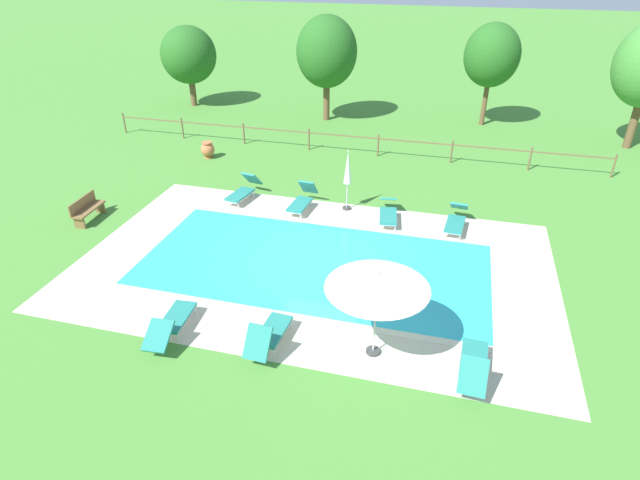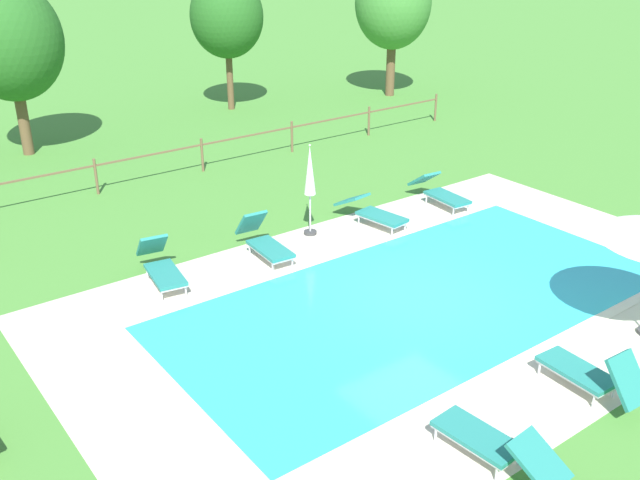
{
  "view_description": "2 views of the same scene",
  "coord_description": "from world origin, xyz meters",
  "views": [
    {
      "loc": [
        3.77,
        -13.34,
        8.76
      ],
      "look_at": [
        0.07,
        0.5,
        0.6
      ],
      "focal_mm": 29.32,
      "sensor_mm": 36.0,
      "label": 1
    },
    {
      "loc": [
        -9.47,
        -9.19,
        7.22
      ],
      "look_at": [
        -0.91,
        2.25,
        0.78
      ],
      "focal_mm": 40.28,
      "sensor_mm": 36.0,
      "label": 2
    }
  ],
  "objects": [
    {
      "name": "terracotta_urn_near_fence",
      "position": [
        -7.27,
        7.69,
        0.42
      ],
      "size": [
        0.63,
        0.63,
        0.78
      ],
      "color": "#B7663D",
      "rests_on": "ground"
    },
    {
      "name": "tree_far_west",
      "position": [
        -3.46,
        15.08,
        3.67
      ],
      "size": [
        3.28,
        3.28,
        5.58
      ],
      "color": "brown",
      "rests_on": "ground"
    },
    {
      "name": "patio_umbrella_open_foreground",
      "position": [
        2.5,
        -3.55,
        2.12
      ],
      "size": [
        2.43,
        2.43,
        2.36
      ],
      "color": "#383838",
      "rests_on": "ground"
    },
    {
      "name": "sun_lounger_south_near_corner",
      "position": [
        -0.03,
        -4.0,
        0.4
      ],
      "size": [
        0.7,
        1.87,
        1.0
      ],
      "color": "#237A70",
      "rests_on": "ground"
    },
    {
      "name": "pool_coping_rim",
      "position": [
        0.0,
        0.0,
        0.01
      ],
      "size": [
        11.22,
        5.63,
        0.01
      ],
      "color": "beige",
      "rests_on": "ground"
    },
    {
      "name": "tree_centre",
      "position": [
        -12.12,
        15.87,
        2.99
      ],
      "size": [
        3.26,
        3.26,
        4.66
      ],
      "color": "brown",
      "rests_on": "ground"
    },
    {
      "name": "swimming_pool_water",
      "position": [
        0.0,
        0.0,
        0.01
      ],
      "size": [
        10.74,
        5.15,
        0.01
      ],
      "primitive_type": "cube",
      "color": "#2DB7C6",
      "rests_on": "ground"
    },
    {
      "name": "sun_lounger_north_near_steps",
      "position": [
        -1.46,
        3.65,
        0.39
      ],
      "size": [
        0.74,
        1.91,
        0.98
      ],
      "color": "#237A70",
      "rests_on": "ground"
    },
    {
      "name": "sun_lounger_north_far",
      "position": [
        1.79,
        3.6,
        0.35
      ],
      "size": [
        0.9,
        2.14,
        0.71
      ],
      "color": "#237A70",
      "rests_on": "ground"
    },
    {
      "name": "sun_lounger_north_mid",
      "position": [
        -2.6,
        -4.17,
        0.36
      ],
      "size": [
        0.75,
        2.09,
        0.76
      ],
      "color": "#237A70",
      "rests_on": "ground"
    },
    {
      "name": "sun_lounger_north_end",
      "position": [
        4.85,
        -3.77,
        0.39
      ],
      "size": [
        0.7,
        1.94,
        0.95
      ],
      "color": "#237A70",
      "rests_on": "ground"
    },
    {
      "name": "sun_lounger_south_mid",
      "position": [
        4.18,
        3.56,
        0.37
      ],
      "size": [
        0.76,
        2.06,
        0.82
      ],
      "color": "#237A70",
      "rests_on": "ground"
    },
    {
      "name": "tree_east_mid",
      "position": [
        5.1,
        16.39,
        3.67
      ],
      "size": [
        2.88,
        2.88,
        5.31
      ],
      "color": "brown",
      "rests_on": "ground"
    },
    {
      "name": "patio_umbrella_closed_row_west",
      "position": [
        0.15,
        4.08,
        1.53
      ],
      "size": [
        0.32,
        0.32,
        2.32
      ],
      "color": "#383838",
      "rests_on": "ground"
    },
    {
      "name": "perimeter_fence",
      "position": [
        -1.34,
        10.0,
        0.7
      ],
      "size": [
        23.69,
        0.08,
        1.05
      ],
      "color": "brown",
      "rests_on": "ground"
    },
    {
      "name": "sun_lounger_south_far",
      "position": [
        -3.93,
        3.89,
        0.39
      ],
      "size": [
        0.9,
        1.99,
        0.94
      ],
      "color": "#237A70",
      "rests_on": "ground"
    },
    {
      "name": "pool_deck_paving",
      "position": [
        0.0,
        0.0,
        0.0
      ],
      "size": [
        14.61,
        9.02,
        0.01
      ],
      "primitive_type": "cube",
      "color": "beige",
      "rests_on": "ground"
    },
    {
      "name": "ground_plane",
      "position": [
        0.0,
        0.0,
        0.0
      ],
      "size": [
        160.0,
        160.0,
        0.0
      ],
      "primitive_type": "plane",
      "color": "#478433"
    },
    {
      "name": "wooden_bench_lawn_side",
      "position": [
        -8.69,
        0.77,
        0.47
      ],
      "size": [
        0.53,
        1.52,
        0.87
      ],
      "color": "brown",
      "rests_on": "ground"
    }
  ]
}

